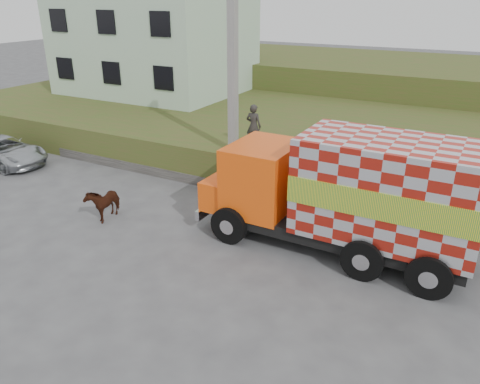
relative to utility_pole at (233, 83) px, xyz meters
The scene contains 10 objects.
ground 6.23m from the utility_pole, 77.74° to the right, with size 120.00×120.00×0.00m, color #474749.
embankment 6.42m from the utility_pole, 79.51° to the left, with size 40.00×12.00×1.50m, color #39541C.
embankment_far 17.62m from the utility_pole, 86.71° to the left, with size 40.00×12.00×3.00m, color #39541C.
retaining_strip 4.02m from the utility_pole, 158.20° to the right, with size 16.00×0.50×0.40m, color #595651.
building 13.07m from the utility_pole, 139.97° to the left, with size 10.00×8.00×6.00m, color #A9C4A8.
utility_pole is the anchor object (origin of this frame).
cargo_truck 6.44m from the utility_pole, 27.82° to the right, with size 8.05×2.88×3.58m.
cow 6.26m from the utility_pole, 119.04° to the right, with size 0.63×1.37×1.16m, color #371A0D.
suv 11.24m from the utility_pole, 165.95° to the right, with size 2.02×4.38×1.22m, color #B3B8BD.
pedestrian 1.93m from the utility_pole, 55.92° to the left, with size 0.62×0.41×1.71m, color #2B2826.
Camera 1 is at (7.42, -10.43, 7.11)m, focal length 35.00 mm.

